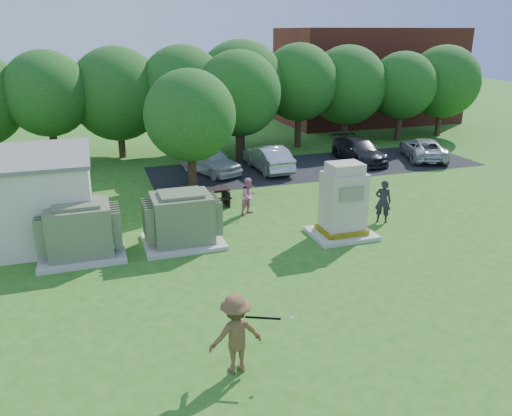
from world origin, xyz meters
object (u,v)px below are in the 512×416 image
object	(u,v)px
car_white	(210,160)
transformer_left	(80,231)
person_by_generator	(383,201)
car_silver_a	(268,158)
generator_cabinet	(343,205)
picnic_table	(209,195)
car_dark	(359,151)
person_at_picnic	(249,196)
transformer_right	(182,220)
batter	(236,334)
car_silver_b	(423,149)

from	to	relation	value
car_white	transformer_left	bearing A→B (deg)	-148.61
person_by_generator	car_silver_a	bearing A→B (deg)	-46.51
generator_cabinet	picnic_table	world-z (taller)	generator_cabinet
person_by_generator	car_dark	distance (m)	10.60
picnic_table	person_by_generator	size ratio (longest dim) A/B	0.99
person_at_picnic	transformer_right	bearing A→B (deg)	-171.79
person_at_picnic	car_silver_a	size ratio (longest dim) A/B	0.37
transformer_left	person_at_picnic	distance (m)	7.47
person_at_picnic	car_white	distance (m)	7.26
transformer_left	person_by_generator	bearing A→B (deg)	-1.88
transformer_right	person_by_generator	world-z (taller)	transformer_right
batter	car_white	bearing A→B (deg)	-103.88
transformer_left	car_silver_a	xyz separation A→B (m)	(10.42, 9.06, -0.23)
transformer_right	car_dark	world-z (taller)	transformer_right
transformer_right	batter	size ratio (longest dim) A/B	1.48
batter	car_dark	xyz separation A→B (m)	(12.99, 17.30, -0.31)
generator_cabinet	car_silver_a	world-z (taller)	generator_cabinet
batter	car_white	distance (m)	17.94
batter	person_at_picnic	distance (m)	10.93
transformer_left	generator_cabinet	bearing A→B (deg)	-7.09
transformer_left	person_at_picnic	xyz separation A→B (m)	(7.10, 2.32, -0.13)
car_white	car_silver_a	world-z (taller)	car_white
car_silver_a	transformer_right	bearing A→B (deg)	51.60
picnic_table	car_dark	size ratio (longest dim) A/B	0.38
picnic_table	person_at_picnic	xyz separation A→B (m)	(1.41, -1.72, 0.34)
transformer_left	batter	xyz separation A→B (m)	(3.52, -8.01, 0.04)
generator_cabinet	person_by_generator	bearing A→B (deg)	19.33
person_at_picnic	transformer_left	bearing A→B (deg)	172.01
transformer_left	car_silver_a	distance (m)	13.81
transformer_right	transformer_left	bearing A→B (deg)	180.00
generator_cabinet	person_at_picnic	world-z (taller)	generator_cabinet
car_white	car_dark	distance (m)	9.49
transformer_right	picnic_table	bearing A→B (deg)	63.81
car_silver_b	picnic_table	bearing A→B (deg)	37.56
picnic_table	person_by_generator	xyz separation A→B (m)	(6.53, -4.44, 0.44)
transformer_left	transformer_right	world-z (taller)	same
transformer_right	person_at_picnic	distance (m)	4.12
picnic_table	car_silver_b	bearing A→B (deg)	16.95
car_silver_b	car_silver_a	bearing A→B (deg)	18.25
person_at_picnic	car_white	xyz separation A→B (m)	(-0.08, 7.26, -0.08)
picnic_table	car_silver_a	world-z (taller)	car_silver_a
picnic_table	car_white	world-z (taller)	car_white
transformer_right	car_white	world-z (taller)	transformer_right
person_at_picnic	car_silver_b	bearing A→B (deg)	-1.27
car_white	generator_cabinet	bearing A→B (deg)	-97.63
generator_cabinet	person_by_generator	xyz separation A→B (m)	(2.35, 0.82, -0.38)
car_white	car_silver_b	size ratio (longest dim) A/B	0.93
transformer_left	car_silver_b	xyz separation A→B (m)	(20.76, 8.63, -0.31)
transformer_left	generator_cabinet	world-z (taller)	generator_cabinet
car_white	car_silver_a	bearing A→B (deg)	-31.11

